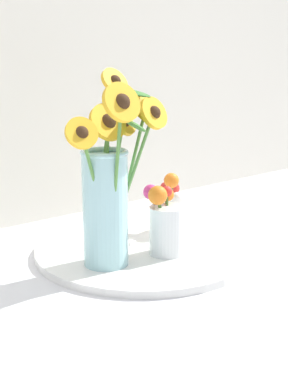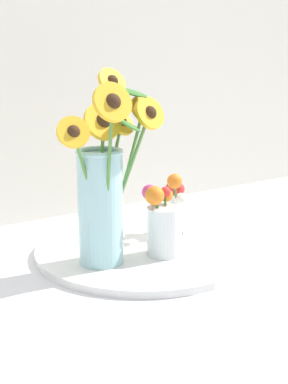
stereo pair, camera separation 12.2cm
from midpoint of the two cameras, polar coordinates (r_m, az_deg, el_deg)
name	(u,v)px [view 2 (the right image)]	position (r m, az deg, el deg)	size (l,w,h in m)	color
ground_plane	(175,264)	(1.21, 6.25, -7.66)	(6.00, 6.00, 0.00)	silver
serving_tray	(144,249)	(1.26, 2.79, -6.17)	(0.51, 0.51, 0.02)	white
mason_jar_sunflowers	(104,186)	(1.11, -1.14, 0.56)	(0.26, 0.19, 0.42)	#9ED1D6
vase_small_center	(162,223)	(1.19, 4.93, -3.34)	(0.09, 0.10, 0.16)	white
vase_bulb_right	(177,210)	(1.34, 6.12, -1.94)	(0.08, 0.09, 0.16)	white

